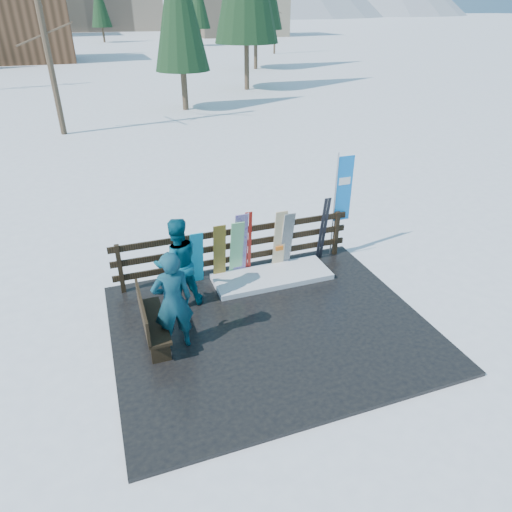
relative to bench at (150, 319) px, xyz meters
name	(u,v)px	position (x,y,z in m)	size (l,w,h in m)	color
ground	(270,328)	(2.26, -0.27, -0.60)	(700.00, 700.00, 0.00)	white
deck	(270,326)	(2.26, -0.27, -0.56)	(6.00, 5.00, 0.08)	black
fence	(236,247)	(2.26, 1.93, 0.14)	(5.60, 0.10, 1.15)	black
snow_patch	(272,276)	(2.92, 1.33, -0.46)	(2.68, 1.00, 0.12)	white
bench	(150,319)	(0.00, 0.00, 0.00)	(0.41, 1.50, 0.97)	black
snowboard_0	(197,258)	(1.29, 1.71, 0.14)	(0.28, 0.03, 1.33)	#13AAD5
snowboard_1	(237,249)	(2.20, 1.71, 0.20)	(0.30, 0.03, 1.46)	white
snowboard_2	(219,252)	(1.80, 1.71, 0.18)	(0.28, 0.03, 1.41)	yellow
snowboard_3	(240,245)	(2.30, 1.71, 0.29)	(0.30, 0.03, 1.63)	silver
snowboard_4	(287,240)	(3.43, 1.71, 0.21)	(0.27, 0.03, 1.47)	black
snowboard_5	(280,240)	(3.25, 1.71, 0.24)	(0.29, 0.03, 1.53)	white
ski_pair_a	(248,243)	(2.50, 1.78, 0.27)	(0.16, 0.19, 1.58)	#B31F16
ski_pair_b	(323,229)	(4.40, 1.78, 0.32)	(0.17, 0.27, 1.67)	black
rental_flag	(341,193)	(4.93, 1.98, 1.09)	(0.45, 0.04, 2.60)	silver
person_front	(173,302)	(0.41, -0.26, 0.46)	(0.71, 0.47, 1.96)	#11565B
person_back	(178,263)	(0.76, 1.06, 0.46)	(0.94, 0.74, 1.94)	#094E64
trees	(134,0)	(5.81, 47.06, 5.52)	(42.24, 68.85, 14.34)	#382B1E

